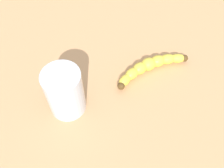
% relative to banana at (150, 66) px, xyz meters
% --- Properties ---
extents(wooden_tabletop, '(1.20, 1.20, 0.03)m').
position_rel_banana_xyz_m(wooden_tabletop, '(-0.09, -0.03, -0.03)').
color(wooden_tabletop, tan).
rests_on(wooden_tabletop, ground).
extents(banana, '(0.21, 0.07, 0.03)m').
position_rel_banana_xyz_m(banana, '(0.00, 0.00, 0.00)').
color(banana, yellow).
rests_on(banana, wooden_tabletop).
extents(smoothie_glass, '(0.08, 0.08, 0.12)m').
position_rel_banana_xyz_m(smoothie_glass, '(-0.22, -0.03, 0.04)').
color(smoothie_glass, silver).
rests_on(smoothie_glass, wooden_tabletop).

